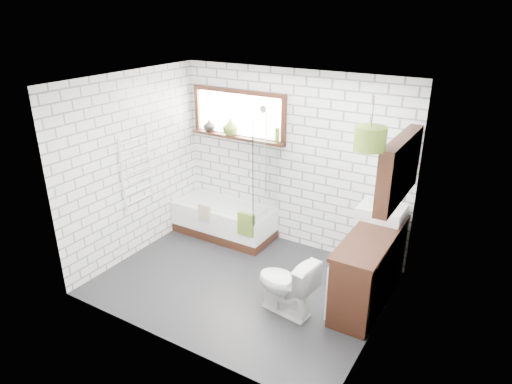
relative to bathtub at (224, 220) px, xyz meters
The scene contains 22 objects.
floor 1.37m from the bathtub, 45.91° to the right, with size 3.40×2.60×0.01m, color black.
ceiling 2.63m from the bathtub, 45.91° to the right, with size 3.40×2.60×0.01m, color white.
wall_back 1.42m from the bathtub, 19.76° to the left, with size 3.40×0.01×2.50m, color white.
wall_front 2.66m from the bathtub, 67.58° to the right, with size 3.40×0.01×2.50m, color white.
wall_left 1.59m from the bathtub, 128.40° to the right, with size 0.01×2.60×2.50m, color white.
wall_right 2.99m from the bathtub, 20.12° to the right, with size 0.01×2.60×2.50m, color white.
window 1.59m from the bathtub, 73.28° to the left, with size 1.52×0.16×0.68m, color black.
towel_radiator 1.54m from the bathtub, 126.73° to the right, with size 0.06×0.52×1.00m, color white.
mirror_cabinet 2.94m from the bathtub, ahead, with size 0.16×1.20×0.70m, color black.
shower_riser 1.26m from the bathtub, 28.50° to the left, with size 0.02×0.02×1.30m, color silver.
bathtub is the anchor object (origin of this frame).
shower_screen 1.23m from the bathtub, ahead, with size 0.02×0.72×1.50m, color white.
towel_green 0.72m from the bathtub, 28.86° to the right, with size 0.24×0.07×0.33m, color #526D20.
towel_beige 0.41m from the bathtub, 108.10° to the right, with size 0.19×0.05×0.25m, color tan.
vanity 2.45m from the bathtub, 11.13° to the right, with size 0.49×1.51×0.86m, color black.
basin 2.44m from the bathtub, ahead, with size 0.53×0.46×0.15m, color white.
tap 2.61m from the bathtub, ahead, with size 0.03×0.03×0.17m, color silver.
toilet 2.05m from the bathtub, 35.51° to the right, with size 0.70×0.40×0.72m, color white.
vase_olive 1.38m from the bathtub, 95.49° to the left, with size 0.23×0.23×0.24m, color #597223.
vase_dark 1.41m from the bathtub, 147.41° to the left, with size 0.18×0.18×0.18m, color black.
bottle 1.55m from the bathtub, 19.55° to the left, with size 0.06×0.06×0.20m, color #597223.
pendant 3.17m from the bathtub, 21.64° to the right, with size 0.31×0.31×0.22m, color #526D20.
Camera 1 is at (2.67, -4.09, 3.29)m, focal length 32.00 mm.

